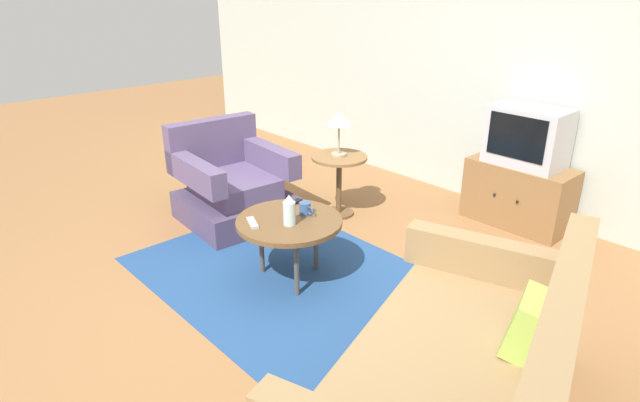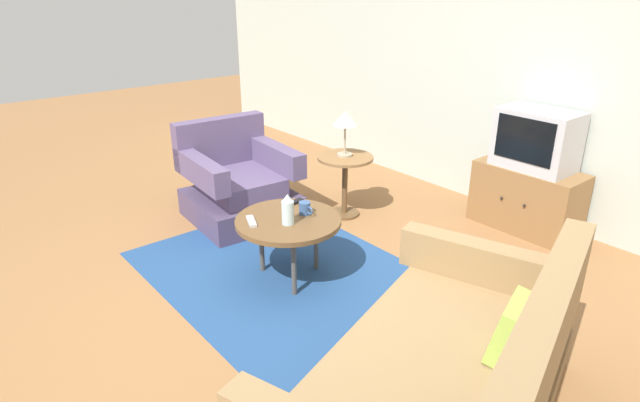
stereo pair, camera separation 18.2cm
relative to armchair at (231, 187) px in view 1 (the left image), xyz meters
The scene contains 14 objects.
ground_plane 1.41m from the armchair, 19.22° to the right, with size 16.00×16.00×0.00m, color olive.
back_wall 2.67m from the armchair, 58.04° to the left, with size 9.00×0.12×2.70m, color #B2BCB2.
area_rug 1.24m from the armchair, 14.09° to the right, with size 2.30×1.65×0.00m, color navy.
armchair is the anchor object (origin of this frame).
couch 2.84m from the armchair, 12.44° to the right, with size 1.47×1.94×0.88m.
coffee_table 1.21m from the armchair, 14.06° to the right, with size 0.74×0.74×0.47m.
side_table 0.97m from the armchair, 52.17° to the left, with size 0.50×0.50×0.56m.
tv_stand 2.52m from the armchair, 44.73° to the left, with size 0.88×0.44×0.55m.
television 2.58m from the armchair, 44.87° to the left, with size 0.62×0.40×0.49m.
table_lamp 1.12m from the armchair, 53.15° to the left, with size 0.22×0.22×0.40m.
vase 1.30m from the armchair, 15.52° to the right, with size 0.08×0.08×0.22m.
mug 1.21m from the armchair, ahead, with size 0.13×0.08×0.09m.
tv_remote_dark 1.00m from the armchair, ahead, with size 0.06×0.15×0.02m.
tv_remote_silver 1.19m from the armchair, 26.45° to the right, with size 0.18×0.11×0.02m.
Camera 1 is at (2.46, -1.94, 2.01)m, focal length 29.74 mm.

